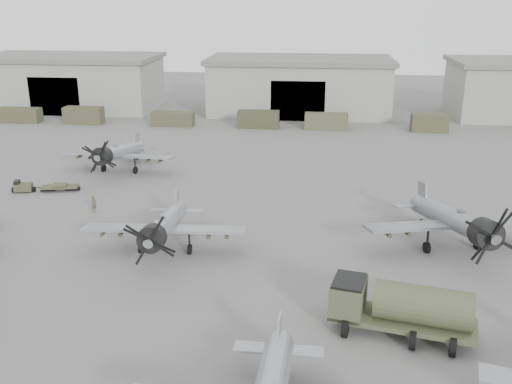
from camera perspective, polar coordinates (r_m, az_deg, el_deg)
ground at (r=35.19m, az=0.89°, el=-11.81°), size 220.00×220.00×0.00m
hangar_left at (r=101.52m, az=-17.99°, el=10.46°), size 29.00×14.80×8.70m
hangar_center at (r=93.08m, az=4.36°, el=10.61°), size 29.00×14.80×8.70m
support_truck_0 at (r=92.90m, az=-22.56°, el=7.12°), size 6.33×2.20×2.12m
support_truck_1 at (r=88.59m, az=-16.85°, el=7.35°), size 5.67×2.20×2.47m
support_truck_2 at (r=84.40m, az=-8.30°, el=7.25°), size 6.07×2.20×1.99m
support_truck_3 at (r=82.22m, az=0.24°, el=7.29°), size 5.91×2.20×2.41m
support_truck_4 at (r=81.87m, az=7.03°, el=7.03°), size 6.06×2.20×2.24m
support_truck_5 at (r=83.37m, az=16.95°, el=6.63°), size 4.99×2.20×2.42m
aircraft_mid_1 at (r=41.97m, az=-9.22°, el=-3.40°), size 12.03×10.83×4.81m
aircraft_mid_2 at (r=44.20m, az=19.40°, el=-2.77°), size 13.41×12.07×5.34m
aircraft_far_0 at (r=62.40m, az=-13.67°, el=3.83°), size 12.11×10.90×4.82m
fuel_tanker at (r=33.26m, az=14.31°, el=-10.94°), size 8.35×4.27×3.08m
tug_trailer at (r=59.14m, az=-21.02°, el=0.47°), size 6.09×2.33×1.21m
ground_crew at (r=51.86m, az=-15.91°, el=-1.15°), size 0.53×0.65×1.52m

